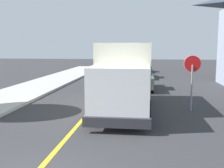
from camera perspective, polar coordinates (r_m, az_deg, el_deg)
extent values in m
cube|color=gold|center=(15.61, -2.63, -3.34)|extent=(0.16, 56.00, 0.01)
cube|color=#F2EDCC|center=(13.75, 2.97, 3.11)|extent=(2.41, 5.00, 2.60)
cube|color=white|center=(10.33, 1.59, -0.99)|extent=(2.28, 2.00, 1.70)
cube|color=#1E2D3D|center=(9.39, 1.09, 0.41)|extent=(2.04, 0.08, 0.75)
cube|color=#2D2D33|center=(9.51, 0.95, -8.15)|extent=(2.40, 0.20, 0.36)
cylinder|color=black|center=(10.68, 7.33, -5.97)|extent=(0.30, 1.00, 1.00)
cylinder|color=black|center=(10.86, -3.88, -5.68)|extent=(0.30, 1.00, 1.00)
cylinder|color=black|center=(15.13, 7.24, -1.85)|extent=(0.30, 1.00, 1.00)
cylinder|color=black|center=(15.26, -0.67, -1.70)|extent=(0.30, 1.00, 1.00)
cube|color=#4C564C|center=(19.52, 5.90, 0.81)|extent=(1.90, 4.44, 0.76)
cube|color=#1E2D3D|center=(19.59, 5.93, 2.90)|extent=(1.63, 1.84, 0.64)
cylinder|color=black|center=(18.19, 8.39, -0.80)|extent=(0.24, 0.65, 0.64)
cylinder|color=black|center=(18.18, 3.41, -0.73)|extent=(0.24, 0.65, 0.64)
cylinder|color=black|center=(20.98, 8.04, 0.36)|extent=(0.24, 0.65, 0.64)
cylinder|color=black|center=(20.97, 3.72, 0.42)|extent=(0.24, 0.65, 0.64)
cube|color=silver|center=(26.67, 5.67, 2.72)|extent=(1.83, 4.41, 0.76)
cube|color=#1E2D3D|center=(26.77, 5.70, 4.24)|extent=(1.60, 1.81, 0.64)
cylinder|color=black|center=(25.29, 7.35, 1.66)|extent=(0.22, 0.64, 0.64)
cylinder|color=black|center=(25.34, 3.78, 1.72)|extent=(0.22, 0.64, 0.64)
cylinder|color=black|center=(28.09, 7.37, 2.28)|extent=(0.22, 0.64, 0.64)
cylinder|color=black|center=(28.14, 4.15, 2.33)|extent=(0.22, 0.64, 0.64)
cube|color=black|center=(32.72, 5.67, 3.68)|extent=(1.82, 4.41, 0.76)
cube|color=#1E2D3D|center=(32.82, 5.70, 4.91)|extent=(1.59, 1.81, 0.64)
cylinder|color=black|center=(31.33, 7.03, 2.86)|extent=(0.22, 0.64, 0.64)
cylinder|color=black|center=(31.37, 4.14, 2.91)|extent=(0.22, 0.64, 0.64)
cylinder|color=black|center=(34.13, 7.06, 3.27)|extent=(0.22, 0.64, 0.64)
cylinder|color=black|center=(34.17, 4.41, 3.32)|extent=(0.22, 0.64, 0.64)
cylinder|color=gray|center=(13.31, 16.43, -0.83)|extent=(0.08, 0.08, 2.20)
cylinder|color=red|center=(13.22, 16.61, 4.12)|extent=(0.76, 0.03, 0.76)
cylinder|color=white|center=(13.24, 16.59, 4.12)|extent=(0.80, 0.02, 0.80)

